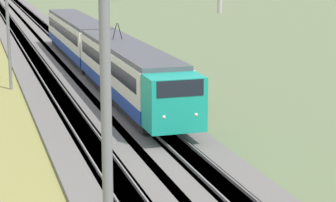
# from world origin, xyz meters

# --- Properties ---
(ballast_main) EXTENTS (240.00, 4.40, 0.30)m
(ballast_main) POSITION_xyz_m (50.00, 0.00, 0.15)
(ballast_main) COLOR slate
(ballast_main) RESTS_ON ground
(ballast_adjacent) EXTENTS (240.00, 4.40, 0.30)m
(ballast_adjacent) POSITION_xyz_m (50.00, -3.92, 0.15)
(ballast_adjacent) COLOR slate
(ballast_adjacent) RESTS_ON ground
(track_main) EXTENTS (240.00, 1.57, 0.45)m
(track_main) POSITION_xyz_m (50.00, 0.00, 0.16)
(track_main) COLOR #4C4238
(track_main) RESTS_ON ground
(track_adjacent) EXTENTS (240.00, 1.57, 0.45)m
(track_adjacent) POSITION_xyz_m (50.00, -3.92, 0.16)
(track_adjacent) COLOR #4C4238
(track_adjacent) RESTS_ON ground
(passenger_train) EXTENTS (40.21, 2.93, 5.00)m
(passenger_train) POSITION_xyz_m (41.81, -3.92, 2.34)
(passenger_train) COLOR #19A88E
(passenger_train) RESTS_ON ground
(catenary_mast_near) EXTENTS (0.22, 2.56, 9.41)m
(catenary_mast_near) POSITION_xyz_m (5.38, 2.80, 4.85)
(catenary_mast_near) COLOR slate
(catenary_mast_near) RESTS_ON ground
(catenary_mast_mid) EXTENTS (0.22, 2.56, 9.33)m
(catenary_mast_mid) POSITION_xyz_m (39.38, 2.80, 4.81)
(catenary_mast_mid) COLOR slate
(catenary_mast_mid) RESTS_ON ground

